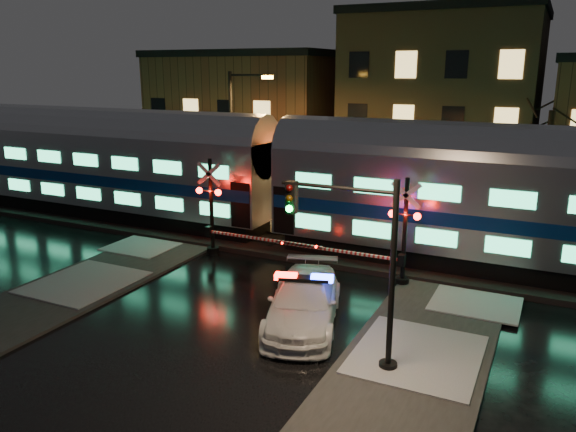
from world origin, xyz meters
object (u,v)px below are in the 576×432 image
object	(u,v)px
traffic_light	(361,269)
crossing_signal_left	(217,217)
streetlight	(236,134)
police_car	(304,302)
crossing_signal_right	(394,242)

from	to	relation	value
traffic_light	crossing_signal_left	bearing A→B (deg)	132.41
traffic_light	streetlight	distance (m)	17.74
police_car	streetlight	size ratio (longest dim) A/B	0.72
crossing_signal_left	traffic_light	size ratio (longest dim) A/B	1.13
police_car	crossing_signal_right	size ratio (longest dim) A/B	0.97
crossing_signal_left	streetlight	distance (m)	7.85
crossing_signal_right	traffic_light	distance (m)	6.57
crossing_signal_right	streetlight	size ratio (longest dim) A/B	0.75
streetlight	traffic_light	bearing A→B (deg)	-47.96
police_car	streetlight	bearing A→B (deg)	112.11
police_car	traffic_light	distance (m)	3.68
crossing_signal_left	traffic_light	world-z (taller)	traffic_light
crossing_signal_right	streetlight	xyz separation A→B (m)	(-11.02, 6.69, 2.86)
traffic_light	streetlight	world-z (taller)	streetlight
police_car	crossing_signal_right	bearing A→B (deg)	53.10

